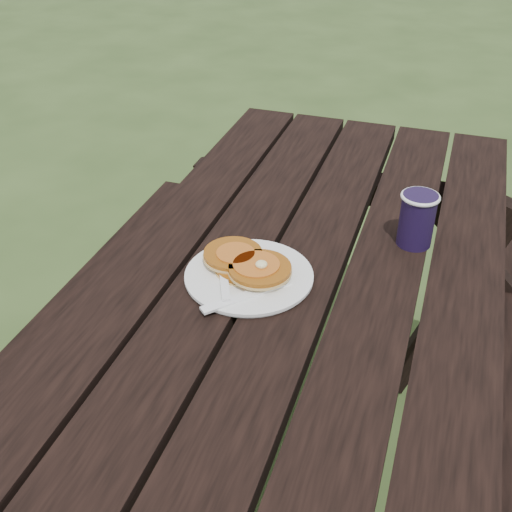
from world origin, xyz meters
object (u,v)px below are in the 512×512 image
(picnic_table, at_px, (280,448))
(pancake_stack, at_px, (247,264))
(coffee_cup, at_px, (417,217))
(plate, at_px, (249,276))

(picnic_table, distance_m, pancake_stack, 0.43)
(picnic_table, relative_size, coffee_cup, 15.86)
(pancake_stack, height_order, coffee_cup, coffee_cup)
(plate, bearing_deg, pancake_stack, 123.54)
(coffee_cup, bearing_deg, plate, -141.55)
(plate, relative_size, coffee_cup, 2.09)
(picnic_table, xyz_separation_m, pancake_stack, (-0.10, 0.07, 0.41))
(plate, distance_m, coffee_cup, 0.36)
(picnic_table, bearing_deg, coffee_cup, 55.95)
(picnic_table, height_order, pancake_stack, pancake_stack)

